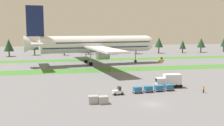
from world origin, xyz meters
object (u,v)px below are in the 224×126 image
at_px(airliner, 94,44).
at_px(taxiway_marker_1, 138,70).
at_px(catering_truck, 169,80).
at_px(uld_container_0, 93,100).
at_px(uld_container_1, 103,100).
at_px(cargo_dolly_third, 159,88).
at_px(cargo_dolly_fourth, 169,87).
at_px(taxiway_marker_0, 112,70).
at_px(taxiway_marker_2, 116,71).
at_px(pushback_tractor, 161,60).
at_px(cargo_dolly_second, 148,89).
at_px(ground_crew_marshaller, 204,89).
at_px(baggage_tug, 118,91).
at_px(cargo_dolly_lead, 137,89).

relative_size(airliner, taxiway_marker_1, 108.01).
height_order(catering_truck, uld_container_0, catering_truck).
bearing_deg(uld_container_1, cargo_dolly_third, 26.79).
height_order(airliner, cargo_dolly_fourth, airliner).
bearing_deg(airliner, taxiway_marker_0, 4.20).
distance_m(catering_truck, uld_container_0, 24.63).
distance_m(uld_container_0, taxiway_marker_2, 42.08).
relative_size(pushback_tractor, uld_container_1, 1.37).
height_order(cargo_dolly_fourth, uld_container_0, uld_container_0).
height_order(airliner, cargo_dolly_second, airliner).
relative_size(pushback_tractor, taxiway_marker_0, 4.10).
bearing_deg(pushback_tractor, airliner, 90.00).
height_order(pushback_tractor, taxiway_marker_0, pushback_tractor).
bearing_deg(ground_crew_marshaller, uld_container_1, -83.51).
relative_size(cargo_dolly_fourth, taxiway_marker_0, 3.50).
bearing_deg(ground_crew_marshaller, airliner, -164.54).
xyz_separation_m(baggage_tug, taxiway_marker_1, (15.74, 34.61, -0.48)).
distance_m(baggage_tug, cargo_dolly_fourth, 13.73).
relative_size(cargo_dolly_third, taxiway_marker_1, 3.49).
bearing_deg(baggage_tug, pushback_tractor, -36.70).
xyz_separation_m(baggage_tug, cargo_dolly_third, (10.77, 1.13, 0.10)).
xyz_separation_m(baggage_tug, catering_truck, (15.13, 4.84, 1.14)).
xyz_separation_m(cargo_dolly_third, catering_truck, (4.36, 3.71, 1.03)).
xyz_separation_m(taxiway_marker_0, taxiway_marker_1, (9.72, -0.72, 0.00)).
distance_m(cargo_dolly_fourth, taxiway_marker_0, 34.75).
bearing_deg(taxiway_marker_0, taxiway_marker_2, -58.22).
relative_size(cargo_dolly_lead, uld_container_1, 1.17).
height_order(uld_container_1, taxiway_marker_0, uld_container_1).
bearing_deg(uld_container_1, baggage_tug, 54.47).
bearing_deg(pushback_tractor, cargo_dolly_second, 147.65).
bearing_deg(airliner, pushback_tractor, 90.00).
bearing_deg(uld_container_1, cargo_dolly_fourth, 23.87).
height_order(cargo_dolly_fourth, uld_container_1, uld_container_1).
height_order(baggage_tug, uld_container_1, baggage_tug).
relative_size(ground_crew_marshaller, uld_container_0, 0.87).
bearing_deg(pushback_tractor, baggage_tug, 142.03).
relative_size(baggage_tug, taxiway_marker_2, 4.52).
relative_size(airliner, cargo_dolly_third, 30.95).
relative_size(catering_truck, taxiway_marker_1, 10.52).
bearing_deg(cargo_dolly_lead, ground_crew_marshaller, -106.86).
bearing_deg(taxiway_marker_0, uld_container_1, -104.43).
relative_size(airliner, taxiway_marker_0, 108.34).
bearing_deg(airliner, taxiway_marker_2, 6.16).
height_order(catering_truck, taxiway_marker_1, catering_truck).
bearing_deg(cargo_dolly_fourth, taxiway_marker_2, 5.42).
bearing_deg(uld_container_0, cargo_dolly_second, 25.55).
distance_m(cargo_dolly_second, catering_truck, 8.35).
distance_m(catering_truck, taxiway_marker_2, 29.74).
height_order(cargo_dolly_third, taxiway_marker_0, cargo_dolly_third).
bearing_deg(ground_crew_marshaller, cargo_dolly_third, -112.52).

